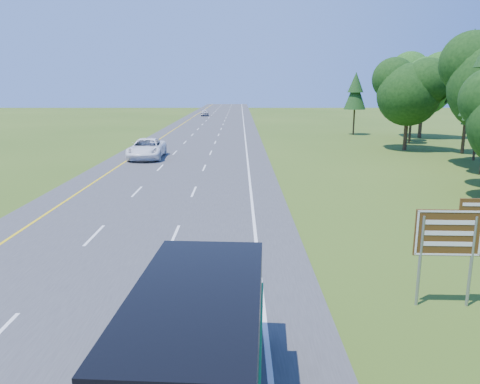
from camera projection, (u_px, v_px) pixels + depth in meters
The scene contains 6 objects.
road at pixel (196, 149), 50.51m from camera, with size 15.00×260.00×0.04m, color #38383A.
lane_markings at pixel (196, 149), 50.50m from camera, with size 11.15×260.00×0.01m.
horse_truck at pixel (202, 348), 8.97m from camera, with size 2.65×7.29×3.18m.
white_suv at pixel (147, 149), 43.74m from camera, with size 3.04×6.59×1.83m, color white.
far_car at pixel (205, 113), 106.43m from camera, with size 1.75×4.35×1.48m, color #B1B2B8.
exit_sign at pixel (449, 237), 14.04m from camera, with size 2.02×0.16×3.43m.
Camera 1 is at (4.79, -0.29, 6.66)m, focal length 35.00 mm.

